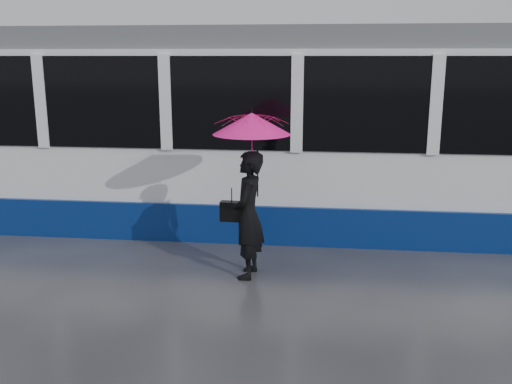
# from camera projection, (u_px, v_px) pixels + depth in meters

# --- Properties ---
(ground) EXTENTS (90.00, 90.00, 0.00)m
(ground) POSITION_uv_depth(u_px,v_px,m) (207.00, 272.00, 7.85)
(ground) COLOR #2A2A2F
(ground) RESTS_ON ground
(rails) EXTENTS (34.00, 1.51, 0.02)m
(rails) POSITION_uv_depth(u_px,v_px,m) (235.00, 221.00, 10.26)
(rails) COLOR #3F3D38
(rails) RESTS_ON ground
(tram) EXTENTS (26.00, 2.56, 3.35)m
(tram) POSITION_uv_depth(u_px,v_px,m) (329.00, 132.00, 9.70)
(tram) COLOR white
(tram) RESTS_ON ground
(woman) EXTENTS (0.44, 0.64, 1.70)m
(woman) POSITION_uv_depth(u_px,v_px,m) (248.00, 215.00, 7.51)
(woman) COLOR black
(woman) RESTS_ON ground
(umbrella) EXTENTS (1.06, 1.06, 1.15)m
(umbrella) POSITION_uv_depth(u_px,v_px,m) (252.00, 139.00, 7.27)
(umbrella) COLOR #F31496
(umbrella) RESTS_ON ground
(handbag) EXTENTS (0.31, 0.15, 0.44)m
(handbag) POSITION_uv_depth(u_px,v_px,m) (232.00, 211.00, 7.55)
(handbag) COLOR black
(handbag) RESTS_ON ground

